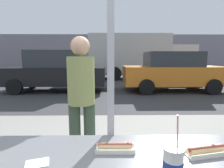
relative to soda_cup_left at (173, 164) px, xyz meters
The scene contains 12 objects.
ground_plane 8.53m from the soda_cup_left, 91.88° to the left, with size 60.00×60.00×0.00m, color #38383A.
sidewalk_strip 2.29m from the soda_cup_left, 97.66° to the left, with size 16.00×2.80×0.11m, color gray.
window_wall 1.03m from the soda_cup_left, 117.06° to the left, with size 2.68×0.20×2.90m.
building_facade_far 20.52m from the soda_cup_left, 90.78° to the left, with size 28.00×1.20×4.08m, color gray.
soda_cup_left is the anchor object (origin of this frame).
hotdog_tray_near 0.38m from the soda_cup_left, 132.16° to the left, with size 0.24×0.10×0.05m.
hotdog_tray_far 0.38m from the soda_cup_left, 38.90° to the left, with size 0.29×0.14×0.05m.
napkin_wrapper 0.70m from the soda_cup_left, 167.62° to the left, with size 0.12×0.09×0.00m, color white.
parked_car_black 7.78m from the soda_cup_left, 110.35° to the left, with size 4.46×1.88×1.81m.
parked_car_orange 7.73m from the soda_cup_left, 70.76° to the left, with size 4.39×2.05×1.75m.
box_truck 12.30m from the soda_cup_left, 81.67° to the left, with size 7.20×2.44×3.06m.
pedestrian 1.50m from the soda_cup_left, 114.55° to the left, with size 0.32×0.32×1.63m.
Camera 1 is at (-0.01, -1.21, 1.49)m, focal length 28.86 mm.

